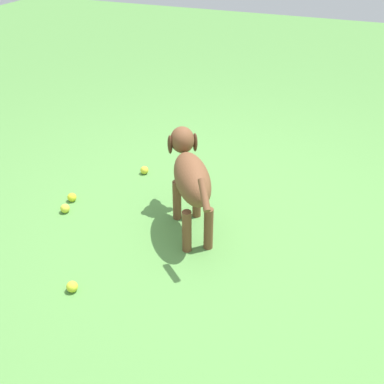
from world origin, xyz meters
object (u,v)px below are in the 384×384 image
object	(u,v)px
dog	(190,176)
tennis_ball_3	(144,170)
tennis_ball_1	(65,208)
tennis_ball_0	(72,197)
tennis_ball_2	(72,287)

from	to	relation	value
dog	tennis_ball_3	bearing A→B (deg)	15.93
tennis_ball_1	tennis_ball_3	distance (m)	0.76
tennis_ball_0	tennis_ball_2	bearing A→B (deg)	-55.67
dog	tennis_ball_2	bearing A→B (deg)	120.65
dog	tennis_ball_3	size ratio (longest dim) A/B	12.02
tennis_ball_0	tennis_ball_3	distance (m)	0.65
tennis_ball_1	tennis_ball_3	xyz separation A→B (m)	(0.28, 0.71, 0.00)
tennis_ball_0	tennis_ball_2	distance (m)	0.95
tennis_ball_2	dog	bearing A→B (deg)	63.79
tennis_ball_2	tennis_ball_3	size ratio (longest dim) A/B	1.00
dog	tennis_ball_1	distance (m)	0.99
dog	tennis_ball_3	distance (m)	0.91
dog	tennis_ball_2	xyz separation A→B (m)	(-0.40, -0.81, -0.38)
tennis_ball_1	tennis_ball_2	xyz separation A→B (m)	(0.50, -0.65, 0.00)
tennis_ball_2	tennis_ball_1	bearing A→B (deg)	127.71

